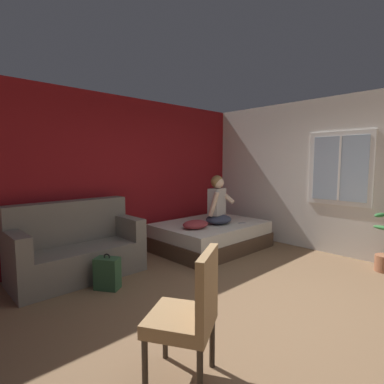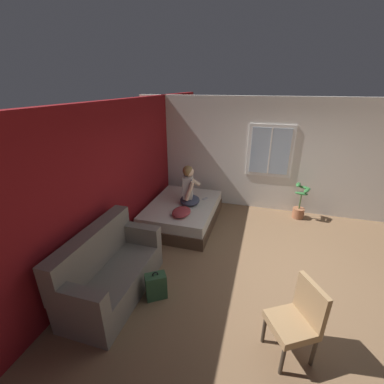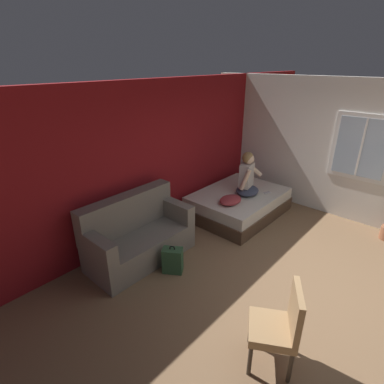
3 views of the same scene
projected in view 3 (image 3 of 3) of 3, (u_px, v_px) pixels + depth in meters
name	position (u px, v px, depth m)	size (l,w,h in m)	color
ground_plane	(317.00, 293.00, 4.15)	(40.00, 40.00, 0.00)	brown
wall_back_accent	(162.00, 156.00, 5.49)	(10.10, 0.16, 2.70)	maroon
bed	(238.00, 203.00, 6.22)	(1.96, 1.45, 0.48)	#4C3828
couch	(137.00, 236.00, 4.78)	(1.70, 0.82, 1.04)	slate
side_chair	(280.00, 325.00, 3.00)	(0.63, 0.63, 0.98)	#382D23
person_seated	(247.00, 178.00, 5.92)	(0.60, 0.54, 0.88)	#383D51
backpack	(173.00, 260.00, 4.52)	(0.34, 0.35, 0.46)	#2D5133
throw_pillow	(230.00, 200.00, 5.64)	(0.48, 0.36, 0.14)	#993338
cell_phone	(267.00, 193.00, 6.12)	(0.07, 0.14, 0.01)	#B7B7BC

